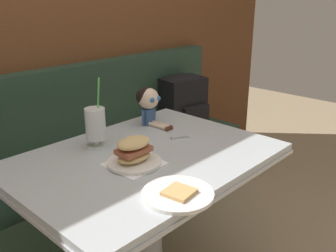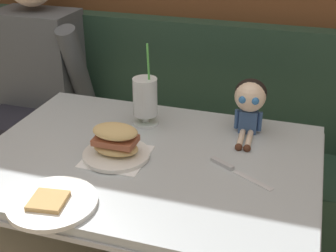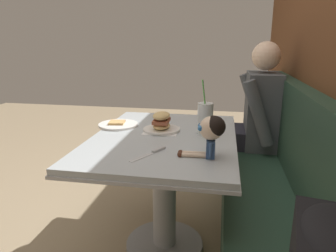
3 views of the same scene
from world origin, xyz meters
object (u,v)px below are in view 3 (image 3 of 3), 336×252
object	(u,v)px
sandwich_plate	(162,123)
diner_patron	(256,110)
toast_plate	(118,124)
seated_doll	(211,131)
butter_knife	(154,152)
milkshake_glass	(205,117)

from	to	relation	value
sandwich_plate	diner_patron	bearing A→B (deg)	137.98
toast_plate	seated_doll	bearing A→B (deg)	53.66
toast_plate	sandwich_plate	bearing A→B (deg)	77.66
toast_plate	diner_patron	size ratio (longest dim) A/B	0.31
butter_knife	seated_doll	world-z (taller)	seated_doll
seated_doll	diner_patron	distance (m)	1.11
milkshake_glass	toast_plate	bearing A→B (deg)	-97.37
sandwich_plate	butter_knife	bearing A→B (deg)	5.95
sandwich_plate	seated_doll	world-z (taller)	seated_doll
butter_knife	seated_doll	xyz separation A→B (m)	(0.01, 0.27, 0.12)
toast_plate	sandwich_plate	xyz separation A→B (m)	(0.06, 0.30, 0.04)
milkshake_glass	diner_patron	bearing A→B (deg)	152.67
milkshake_glass	sandwich_plate	size ratio (longest dim) A/B	1.43
seated_doll	diner_patron	size ratio (longest dim) A/B	0.27
seated_doll	butter_knife	bearing A→B (deg)	-92.22
milkshake_glass	sandwich_plate	bearing A→B (deg)	-91.55
butter_knife	diner_patron	world-z (taller)	diner_patron
toast_plate	seated_doll	distance (m)	0.76
milkshake_glass	seated_doll	size ratio (longest dim) A/B	1.43
toast_plate	diner_patron	xyz separation A→B (m)	(-0.62, 0.91, -0.01)
toast_plate	milkshake_glass	distance (m)	0.57
butter_knife	milkshake_glass	bearing A→B (deg)	148.70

